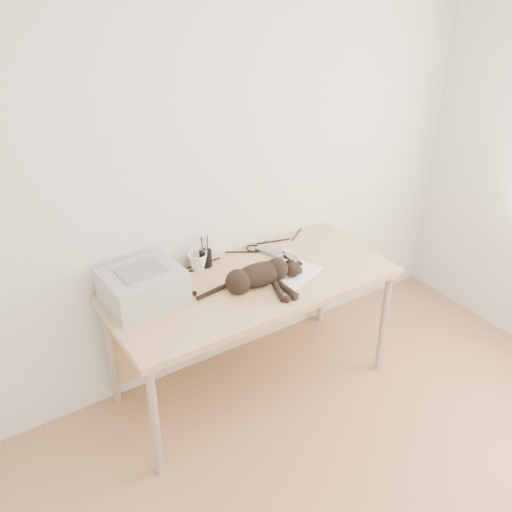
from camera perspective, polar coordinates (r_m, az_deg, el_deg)
wall_back at (r=3.16m, az=-3.92°, el=9.03°), size 3.50×0.00×3.50m
desk at (r=3.26m, az=-1.15°, el=-3.88°), size 1.60×0.70×0.74m
printer at (r=2.99m, az=-11.25°, el=-2.90°), size 0.41×0.35×0.18m
papers at (r=3.20m, az=3.32°, el=-1.75°), size 0.39×0.32×0.01m
cat at (r=3.06m, az=0.04°, el=-2.10°), size 0.61×0.31×0.14m
mug at (r=3.23m, az=-5.86°, el=-0.54°), size 0.15×0.15×0.10m
pen_cup at (r=3.26m, az=-5.06°, el=-0.19°), size 0.07×0.07×0.18m
remote_grey at (r=3.39m, az=1.39°, el=0.39°), size 0.11×0.19×0.02m
remote_black at (r=3.33m, az=3.57°, el=-0.27°), size 0.07×0.18×0.02m
mouse at (r=3.39m, az=3.08°, el=0.51°), size 0.07×0.11×0.04m
cable_tangle at (r=3.35m, az=-3.18°, el=-0.11°), size 1.36×0.09×0.01m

